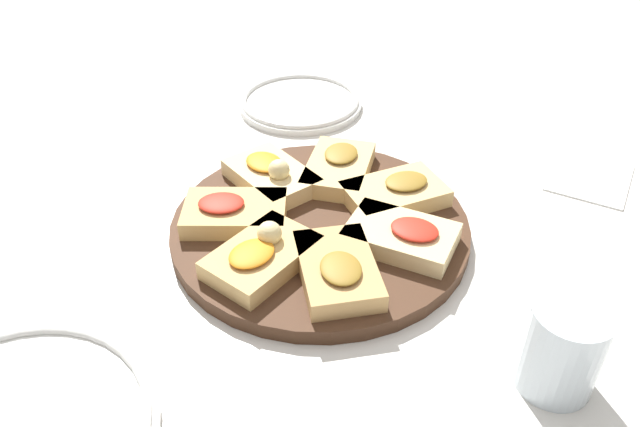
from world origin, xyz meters
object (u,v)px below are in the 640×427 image
(plate_right, at_px, (300,102))
(water_glass, at_px, (562,348))
(serving_board, at_px, (320,227))
(napkin_stack, at_px, (590,177))

(plate_right, distance_m, water_glass, 0.59)
(serving_board, xyz_separation_m, napkin_stack, (0.32, -0.19, -0.01))
(serving_board, height_order, napkin_stack, serving_board)
(serving_board, relative_size, plate_right, 1.78)
(serving_board, bearing_deg, water_glass, -94.28)
(water_glass, height_order, napkin_stack, water_glass)
(serving_board, xyz_separation_m, plate_right, (0.22, 0.24, -0.00))
(water_glass, bearing_deg, plate_right, 65.56)
(napkin_stack, bearing_deg, serving_board, 149.55)
(serving_board, distance_m, plate_right, 0.32)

